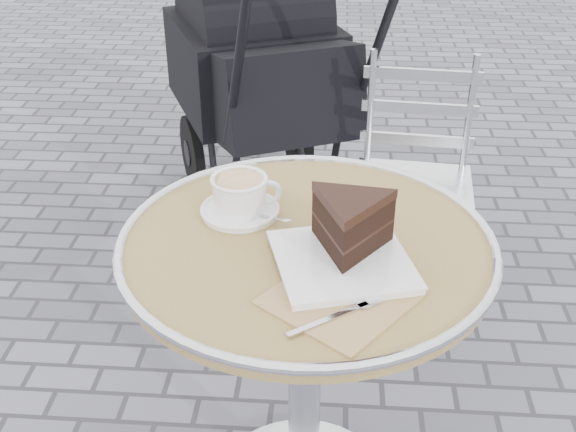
# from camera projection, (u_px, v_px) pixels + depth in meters

# --- Properties ---
(cafe_table) EXTENTS (0.72, 0.72, 0.74)m
(cafe_table) POSITION_uv_depth(u_px,v_px,m) (306.00, 310.00, 1.44)
(cafe_table) COLOR silver
(cafe_table) RESTS_ON ground
(cappuccino_set) EXTENTS (0.18, 0.15, 0.08)m
(cappuccino_set) POSITION_uv_depth(u_px,v_px,m) (241.00, 198.00, 1.43)
(cappuccino_set) COLOR white
(cappuccino_set) RESTS_ON cafe_table
(cake_plate_set) EXTENTS (0.29, 0.39, 0.12)m
(cake_plate_set) POSITION_uv_depth(u_px,v_px,m) (348.00, 232.00, 1.27)
(cake_plate_set) COLOR tan
(cake_plate_set) RESTS_ON cafe_table
(bistro_chair) EXTENTS (0.39, 0.39, 0.79)m
(bistro_chair) POSITION_uv_depth(u_px,v_px,m) (416.00, 154.00, 2.23)
(bistro_chair) COLOR silver
(bistro_chair) RESTS_ON ground
(baby_stroller) EXTENTS (0.89, 1.21, 1.15)m
(baby_stroller) POSITION_uv_depth(u_px,v_px,m) (263.00, 85.00, 2.68)
(baby_stroller) COLOR black
(baby_stroller) RESTS_ON ground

